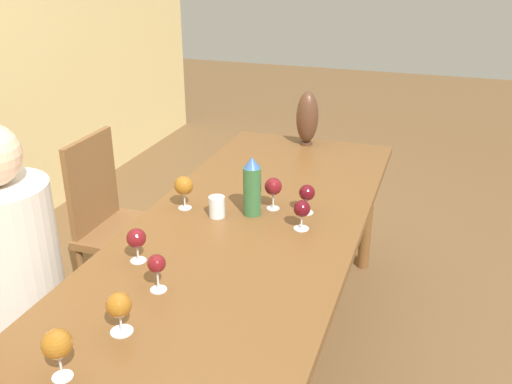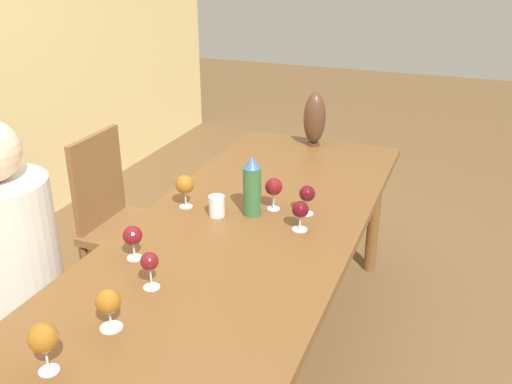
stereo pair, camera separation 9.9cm
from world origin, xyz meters
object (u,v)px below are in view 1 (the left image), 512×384
wine_glass_3 (157,265)px  wine_glass_4 (302,209)px  wine_glass_2 (57,345)px  wine_glass_5 (184,186)px  chair_far (117,221)px  vase (307,118)px  water_tumbler (217,207)px  chair_near (4,311)px  wine_glass_0 (307,193)px  wine_glass_1 (273,187)px  water_bottle (252,187)px  wine_glass_7 (136,239)px  person_near (15,278)px  wine_glass_6 (119,306)px

wine_glass_3 → wine_glass_4: size_ratio=1.07×
wine_glass_2 → wine_glass_4: wine_glass_2 is taller
wine_glass_4 → wine_glass_5: 0.54m
wine_glass_4 → chair_far: (0.23, 1.03, -0.33)m
vase → wine_glass_5: size_ratio=2.08×
water_tumbler → wine_glass_3: (-0.59, -0.03, 0.05)m
chair_near → wine_glass_5: bearing=-38.4°
chair_far → wine_glass_0: bearing=-94.5°
wine_glass_4 → wine_glass_5: bearing=87.1°
water_tumbler → chair_far: size_ratio=0.10×
wine_glass_1 → wine_glass_5: (-0.12, 0.37, 0.00)m
water_bottle → chair_near: water_bottle is taller
wine_glass_7 → person_near: 0.49m
wine_glass_2 → chair_near: chair_near is taller
vase → wine_glass_0: vase is taller
wine_glass_4 → water_tumbler: bearing=90.6°
wine_glass_7 → chair_far: 0.92m
water_tumbler → chair_far: chair_far is taller
wine_glass_1 → wine_glass_2: 1.22m
chair_far → wine_glass_2: bearing=-153.5°
wine_glass_3 → chair_far: (0.83, 0.69, -0.34)m
wine_glass_2 → chair_near: 0.86m
wine_glass_1 → wine_glass_7: (-0.59, 0.34, -0.01)m
chair_near → chair_far: size_ratio=1.00×
wine_glass_1 → chair_far: size_ratio=0.15×
wine_glass_2 → water_tumbler: bearing=-1.1°
vase → wine_glass_6: (-1.87, 0.10, -0.07)m
water_tumbler → wine_glass_6: wine_glass_6 is taller
wine_glass_1 → wine_glass_7: bearing=150.3°
chair_near → vase: bearing=-25.8°
wine_glass_4 → chair_far: 1.11m
wine_glass_4 → wine_glass_6: 0.90m
water_tumbler → vase: size_ratio=0.29×
wine_glass_1 → chair_far: bearing=84.3°
person_near → water_tumbler: bearing=-44.1°
vase → wine_glass_3: size_ratio=2.32×
wine_glass_5 → chair_far: 0.64m
water_tumbler → wine_glass_7: bearing=163.1°
wine_glass_5 → person_near: size_ratio=0.12×
wine_glass_2 → chair_far: (1.29, 0.64, -0.35)m
water_tumbler → chair_near: (-0.59, 0.66, -0.29)m
wine_glass_0 → water_tumbler: bearing=114.0°
wine_glass_6 → chair_far: chair_far is taller
wine_glass_1 → person_near: (-0.74, 0.78, -0.18)m
chair_near → person_near: (-0.00, -0.09, 0.17)m
wine_glass_1 → wine_glass_5: size_ratio=0.97×
wine_glass_6 → vase: bearing=-3.1°
wine_glass_7 → chair_near: size_ratio=0.14×
wine_glass_2 → wine_glass_0: bearing=-17.2°
water_tumbler → wine_glass_2: 1.05m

